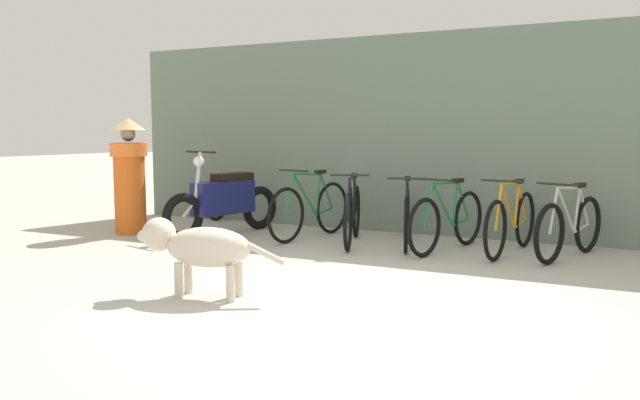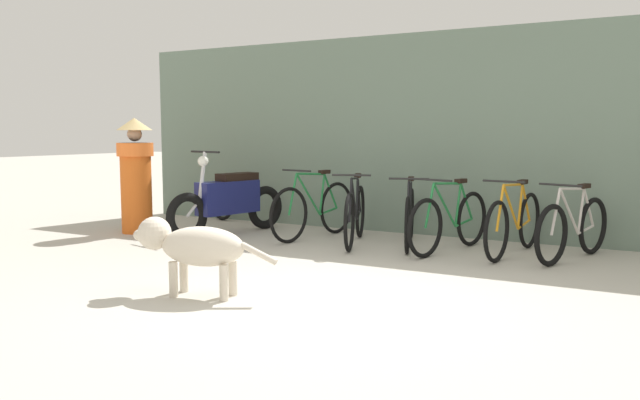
% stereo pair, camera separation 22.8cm
% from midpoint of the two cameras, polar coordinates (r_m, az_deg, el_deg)
% --- Properties ---
extents(ground_plane, '(60.00, 60.00, 0.00)m').
position_cam_midpoint_polar(ground_plane, '(5.18, 1.91, -9.17)').
color(ground_plane, '#B7B2A5').
extents(shop_wall_back, '(9.95, 0.20, 2.69)m').
position_cam_midpoint_polar(shop_wall_back, '(8.45, 13.02, 5.83)').
color(shop_wall_back, slate).
rests_on(shop_wall_back, ground).
extents(bicycle_0, '(0.46, 1.67, 0.91)m').
position_cam_midpoint_polar(bicycle_0, '(8.12, 0.25, -0.88)').
color(bicycle_0, black).
rests_on(bicycle_0, ground).
extents(bicycle_1, '(0.61, 1.64, 0.89)m').
position_cam_midpoint_polar(bicycle_1, '(7.70, 4.08, -1.34)').
color(bicycle_1, black).
rests_on(bicycle_1, ground).
extents(bicycle_2, '(0.61, 1.64, 0.86)m').
position_cam_midpoint_polar(bicycle_2, '(7.67, 9.04, -1.52)').
color(bicycle_2, black).
rests_on(bicycle_2, ground).
extents(bicycle_3, '(0.56, 1.63, 0.86)m').
position_cam_midpoint_polar(bicycle_3, '(7.37, 12.66, -1.91)').
color(bicycle_3, black).
rests_on(bicycle_3, ground).
extents(bicycle_4, '(0.46, 1.70, 0.87)m').
position_cam_midpoint_polar(bicycle_4, '(7.37, 18.18, -2.06)').
color(bicycle_4, black).
rests_on(bicycle_4, ground).
extents(bicycle_5, '(0.63, 1.53, 0.85)m').
position_cam_midpoint_polar(bicycle_5, '(7.30, 22.99, -2.41)').
color(bicycle_5, black).
rests_on(bicycle_5, ground).
extents(motorcycle, '(0.68, 1.92, 1.14)m').
position_cam_midpoint_polar(motorcycle, '(8.48, -7.63, -0.10)').
color(motorcycle, black).
rests_on(motorcycle, ground).
extents(stray_dog, '(1.29, 0.51, 0.66)m').
position_cam_midpoint_polar(stray_dog, '(5.33, -10.40, -4.11)').
color(stray_dog, beige).
rests_on(stray_dog, ground).
extents(person_in_robes, '(0.59, 0.59, 1.57)m').
position_cam_midpoint_polar(person_in_robes, '(8.87, -15.79, 2.38)').
color(person_in_robes, orange).
rests_on(person_in_robes, ground).
extents(spare_tire_left, '(0.62, 0.27, 0.64)m').
position_cam_midpoint_polar(spare_tire_left, '(9.88, -8.33, 0.01)').
color(spare_tire_left, black).
rests_on(spare_tire_left, ground).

